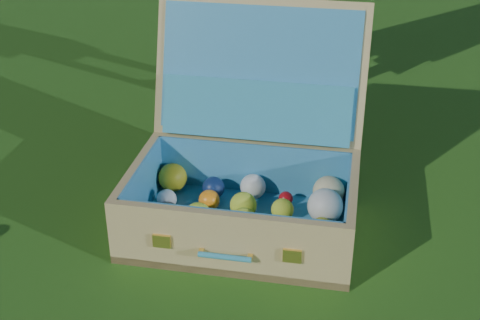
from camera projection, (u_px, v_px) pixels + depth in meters
name	position (u px, v px, depth m)	size (l,w,h in m)	color
ground	(194.00, 203.00, 1.83)	(60.00, 60.00, 0.00)	#215114
suitcase	(250.00, 165.00, 1.71)	(0.67, 0.65, 0.52)	tan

